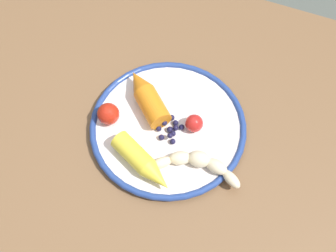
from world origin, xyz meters
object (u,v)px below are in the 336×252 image
carrot_orange (147,97)px  carrot_yellow (143,163)px  banana (198,163)px  tomato_mid (194,123)px  tomato_near (108,114)px  plate (168,127)px  dining_table (156,151)px  blueberry_pile (170,129)px

carrot_orange → carrot_yellow: size_ratio=0.91×
banana → tomato_mid: bearing=-65.0°
banana → tomato_near: size_ratio=4.05×
plate → tomato_near: tomato_near is taller
dining_table → plate: (-0.02, -0.01, 0.09)m
banana → carrot_orange: (0.14, -0.09, 0.01)m
tomato_near → tomato_mid: size_ratio=1.24×
dining_table → blueberry_pile: blueberry_pile is taller
banana → tomato_mid: 0.08m
carrot_orange → blueberry_pile: carrot_orange is taller
banana → carrot_yellow: bearing=22.4°
banana → tomato_mid: size_ratio=5.02×
blueberry_pile → tomato_mid: bearing=-148.5°
carrot_yellow → tomato_near: bearing=-34.2°
dining_table → carrot_yellow: size_ratio=8.67×
plate → tomato_near: (0.11, 0.03, 0.02)m
plate → tomato_near: 0.11m
carrot_yellow → tomato_near: size_ratio=3.22×
plate → carrot_orange: 0.07m
blueberry_pile → tomato_mid: size_ratio=1.70×
blueberry_pile → carrot_orange: bearing=-33.1°
plate → banana: banana is taller
tomato_mid → plate: bearing=17.7°
dining_table → tomato_mid: size_ratio=34.69×
carrot_yellow → dining_table: bearing=-82.4°
carrot_yellow → blueberry_pile: bearing=-102.1°
carrot_orange → tomato_mid: (-0.10, 0.02, -0.00)m
banana → tomato_near: 0.19m
plate → carrot_orange: bearing=-30.5°
carrot_orange → blueberry_pile: (-0.06, 0.04, -0.01)m
carrot_yellow → tomato_mid: carrot_yellow is taller
carrot_yellow → blueberry_pile: size_ratio=2.35×
dining_table → banana: 0.15m
banana → carrot_orange: bearing=-33.5°
carrot_orange → dining_table: bearing=126.7°
dining_table → tomato_mid: (-0.07, -0.03, 0.11)m
carrot_orange → carrot_yellow: carrot_orange is taller
dining_table → tomato_near: size_ratio=27.94×
banana → tomato_near: (0.19, -0.03, 0.01)m
carrot_orange → tomato_near: 0.08m
blueberry_pile → tomato_near: bearing=9.2°
plate → carrot_yellow: carrot_yellow is taller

